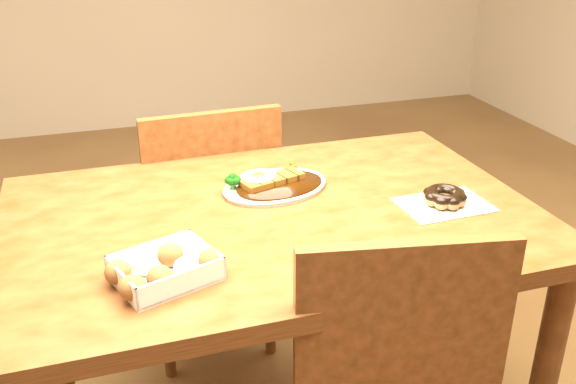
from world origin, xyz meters
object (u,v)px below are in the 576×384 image
object	(u,v)px
donut_box	(164,268)
table	(273,250)
katsu_curry_plate	(273,184)
chair_far	(207,221)
pon_de_ring	(445,197)

from	to	relation	value
donut_box	table	bearing A→B (deg)	37.65
katsu_curry_plate	donut_box	bearing A→B (deg)	-132.82
katsu_curry_plate	donut_box	world-z (taller)	katsu_curry_plate
chair_far	katsu_curry_plate	distance (m)	0.51
chair_far	katsu_curry_plate	world-z (taller)	chair_far
katsu_curry_plate	donut_box	size ratio (longest dim) A/B	1.35
table	pon_de_ring	size ratio (longest dim) A/B	5.69
table	katsu_curry_plate	distance (m)	0.17
chair_far	donut_box	xyz separation A→B (m)	(-0.22, -0.75, 0.30)
table	katsu_curry_plate	world-z (taller)	katsu_curry_plate
table	pon_de_ring	bearing A→B (deg)	-12.28
table	donut_box	distance (m)	0.37
chair_far	katsu_curry_plate	xyz separation A→B (m)	(0.10, -0.41, 0.29)
table	donut_box	world-z (taller)	donut_box
katsu_curry_plate	pon_de_ring	xyz separation A→B (m)	(0.35, -0.21, 0.01)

